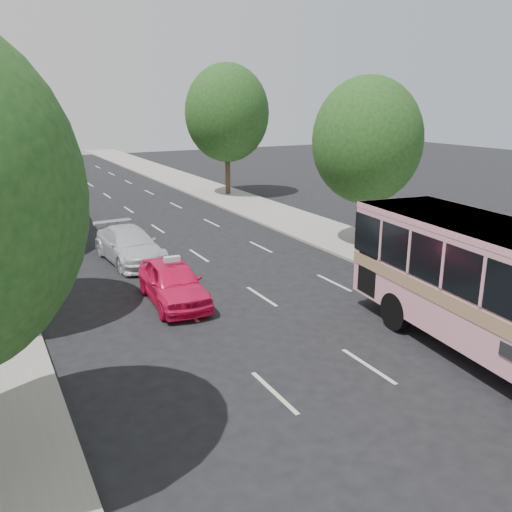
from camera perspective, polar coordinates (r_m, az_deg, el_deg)
ground at (r=15.97m, az=4.31°, el=-9.30°), size 120.00×120.00×0.00m
sidewalk_right at (r=36.67m, az=-1.01°, el=5.51°), size 4.00×90.00×0.12m
tree_right_near at (r=26.08m, az=11.85°, el=12.22°), size 5.10×5.10×7.95m
tree_right_far at (r=39.84m, az=-2.95°, el=15.12°), size 6.00×6.00×9.35m
pink_taxi at (r=19.04m, az=-8.73°, el=-2.73°), size 2.05×4.49×1.50m
white_pickup at (r=24.22m, az=-13.17°, el=1.11°), size 2.36×5.17×1.47m
tour_coach_front at (r=31.49m, az=-21.68°, el=6.09°), size 3.40×11.02×3.24m
taxi_roof_sign at (r=18.78m, az=-8.84°, el=-0.32°), size 0.56×0.22×0.18m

